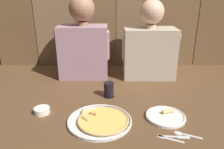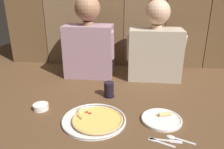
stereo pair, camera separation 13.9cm
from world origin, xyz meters
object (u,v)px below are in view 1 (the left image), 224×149
at_px(dinner_plate, 165,116).
at_px(diner_right, 149,44).
at_px(drinking_glass, 108,90).
at_px(diner_left, 82,40).
at_px(dipping_bowl, 41,110).
at_px(pizza_tray, 100,120).

distance_m(dinner_plate, diner_right, 0.70).
xyz_separation_m(drinking_glass, diner_right, (0.32, 0.38, 0.23)).
bearing_deg(diner_left, dipping_bowl, -106.78).
height_order(pizza_tray, dinner_plate, dinner_plate).
height_order(pizza_tray, diner_left, diner_left).
relative_size(dinner_plate, diner_left, 0.34).
distance_m(dinner_plate, dipping_bowl, 0.71).
bearing_deg(diner_left, dinner_plate, -50.92).
height_order(dipping_bowl, diner_right, diner_right).
height_order(dinner_plate, diner_left, diner_left).
xyz_separation_m(dinner_plate, drinking_glass, (-0.32, 0.27, 0.04)).
relative_size(diner_left, diner_right, 1.05).
xyz_separation_m(dipping_bowl, diner_left, (0.18, 0.60, 0.28)).
bearing_deg(drinking_glass, diner_right, 49.92).
xyz_separation_m(dinner_plate, dipping_bowl, (-0.71, 0.05, 0.01)).
xyz_separation_m(pizza_tray, dinner_plate, (0.36, 0.04, -0.00)).
bearing_deg(drinking_glass, dinner_plate, -39.81).
bearing_deg(pizza_tray, drinking_glass, 82.82).
relative_size(dinner_plate, diner_right, 0.36).
bearing_deg(dinner_plate, diner_right, 90.07).
distance_m(dipping_bowl, diner_left, 0.69).
relative_size(drinking_glass, diner_left, 0.16).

